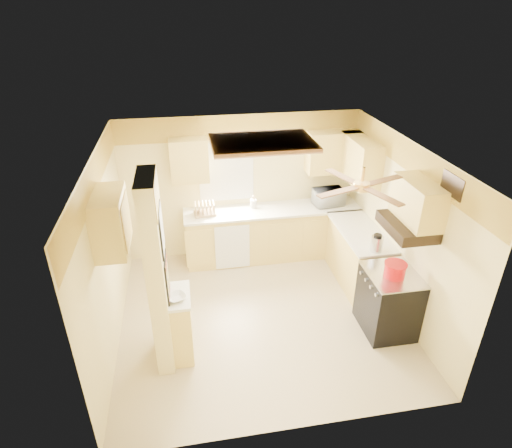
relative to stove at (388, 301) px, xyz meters
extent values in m
plane|color=tan|center=(-1.67, 0.55, -0.46)|extent=(4.00, 4.00, 0.00)
plane|color=white|center=(-1.67, 0.55, 2.04)|extent=(4.00, 4.00, 0.00)
plane|color=beige|center=(-1.67, 2.45, 0.79)|extent=(4.00, 0.00, 4.00)
plane|color=beige|center=(-1.67, -1.35, 0.79)|extent=(4.00, 0.00, 4.00)
plane|color=beige|center=(-3.67, 0.55, 0.79)|extent=(0.00, 3.80, 3.80)
plane|color=beige|center=(0.33, 0.55, 0.79)|extent=(0.00, 3.80, 3.80)
cube|color=#FFE04B|center=(-1.67, 2.43, 1.84)|extent=(4.00, 0.02, 0.40)
cube|color=beige|center=(-3.02, 0.00, 0.79)|extent=(0.20, 0.70, 2.50)
cube|color=#F2D772|center=(-2.80, 0.00, -0.01)|extent=(0.25, 0.55, 0.90)
cube|color=white|center=(-2.80, 0.00, 0.46)|extent=(0.28, 0.58, 0.04)
cube|color=#F2D772|center=(-1.17, 2.15, -0.01)|extent=(3.00, 0.60, 0.90)
cube|color=#F2D772|center=(0.03, 1.15, -0.01)|extent=(0.60, 1.40, 0.90)
cube|color=white|center=(-1.17, 2.14, 0.46)|extent=(3.04, 0.64, 0.04)
cube|color=white|center=(0.02, 1.15, 0.46)|extent=(0.64, 1.44, 0.04)
cube|color=white|center=(-1.92, 1.84, -0.03)|extent=(0.58, 0.02, 0.80)
cube|color=white|center=(-1.92, 2.44, 1.09)|extent=(0.92, 0.02, 1.02)
cube|color=white|center=(-1.92, 2.44, 1.09)|extent=(0.80, 0.02, 0.90)
cube|color=#F2D772|center=(-2.52, 2.27, 1.39)|extent=(0.60, 0.35, 0.70)
cube|color=#F2D772|center=(-0.12, 2.27, 1.39)|extent=(0.90, 0.35, 0.70)
cube|color=#F2D772|center=(0.16, 1.80, 1.39)|extent=(0.35, 1.00, 0.70)
cube|color=#F2D772|center=(-3.49, 0.30, 1.39)|extent=(0.35, 0.75, 0.70)
cube|color=#F2D772|center=(0.16, 0.00, 1.49)|extent=(0.35, 0.76, 0.52)
cube|color=black|center=(0.00, 0.00, -0.01)|extent=(0.65, 0.76, 0.90)
cube|color=silver|center=(0.00, 0.00, 0.44)|extent=(0.66, 0.77, 0.02)
cylinder|color=silver|center=(-0.33, -0.25, 0.34)|extent=(0.03, 0.05, 0.05)
cylinder|color=silver|center=(-0.33, -0.08, 0.34)|extent=(0.03, 0.05, 0.05)
cylinder|color=silver|center=(-0.33, 0.08, 0.34)|extent=(0.03, 0.05, 0.05)
cylinder|color=silver|center=(-0.33, 0.25, 0.34)|extent=(0.03, 0.05, 0.05)
cube|color=black|center=(0.07, 0.00, 1.16)|extent=(0.50, 0.76, 0.14)
cube|color=black|center=(-2.91, 0.00, 1.39)|extent=(0.02, 0.42, 0.57)
cube|color=white|center=(-2.90, 0.00, 1.39)|extent=(0.01, 0.37, 0.52)
cube|color=black|center=(-2.91, 0.00, 0.74)|extent=(0.02, 0.42, 0.57)
cube|color=yellow|center=(-2.90, 0.00, 0.74)|extent=(0.01, 0.37, 0.52)
cube|color=brown|center=(-1.57, 1.05, 2.00)|extent=(1.35, 0.95, 0.06)
cube|color=white|center=(-1.57, 1.05, 1.97)|extent=(1.15, 0.75, 0.02)
cylinder|color=gold|center=(-0.67, -0.15, 1.96)|extent=(0.04, 0.04, 0.16)
cylinder|color=gold|center=(-0.67, -0.15, 1.82)|extent=(0.18, 0.18, 0.08)
cube|color=brown|center=(-0.37, -0.04, 1.82)|extent=(0.55, 0.28, 0.01)
cube|color=brown|center=(-0.78, 0.15, 1.82)|extent=(0.28, 0.55, 0.01)
cube|color=brown|center=(-0.97, -0.26, 1.82)|extent=(0.55, 0.28, 0.01)
cube|color=brown|center=(-0.56, -0.45, 1.82)|extent=(0.28, 0.55, 0.01)
cube|color=black|center=(0.31, -0.35, 1.84)|extent=(0.02, 0.40, 0.25)
imported|color=white|center=(-0.18, 2.15, 0.62)|extent=(0.54, 0.40, 0.28)
imported|color=white|center=(-2.82, -0.09, 0.51)|extent=(0.30, 0.30, 0.05)
cylinder|color=#B70B0E|center=(-0.02, -0.05, 0.54)|extent=(0.27, 0.27, 0.17)
cylinder|color=#B70B0E|center=(-0.02, -0.05, 0.64)|extent=(0.29, 0.29, 0.02)
cylinder|color=silver|center=(-0.01, 0.55, 0.59)|extent=(0.17, 0.17, 0.23)
cylinder|color=black|center=(-0.01, 0.55, 0.73)|extent=(0.11, 0.11, 0.03)
cube|color=tan|center=(-2.33, 2.13, 0.50)|extent=(0.37, 0.29, 0.04)
cube|color=tan|center=(-2.48, 2.13, 0.58)|extent=(0.02, 0.24, 0.20)
cube|color=tan|center=(-2.42, 2.13, 0.58)|extent=(0.02, 0.24, 0.20)
cube|color=tan|center=(-2.36, 2.13, 0.58)|extent=(0.02, 0.24, 0.20)
cube|color=tan|center=(-2.30, 2.13, 0.58)|extent=(0.02, 0.24, 0.20)
cube|color=tan|center=(-2.24, 2.13, 0.58)|extent=(0.02, 0.24, 0.20)
cube|color=tan|center=(-2.18, 2.13, 0.58)|extent=(0.02, 0.24, 0.20)
cylinder|color=white|center=(-2.42, 2.13, 0.58)|extent=(0.01, 0.20, 0.20)
cylinder|color=white|center=(-2.30, 2.13, 0.58)|extent=(0.01, 0.20, 0.20)
cylinder|color=white|center=(-1.49, 2.26, 0.55)|extent=(0.11, 0.11, 0.14)
cylinder|color=tan|center=(-1.47, 2.26, 0.59)|extent=(0.01, 0.01, 0.22)
cylinder|color=tan|center=(-1.49, 2.28, 0.59)|extent=(0.01, 0.01, 0.22)
cylinder|color=tan|center=(-1.51, 2.26, 0.59)|extent=(0.01, 0.01, 0.22)
cylinder|color=tan|center=(-1.49, 2.24, 0.59)|extent=(0.01, 0.01, 0.22)
camera|label=1|loc=(-2.59, -4.29, 3.68)|focal=30.00mm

